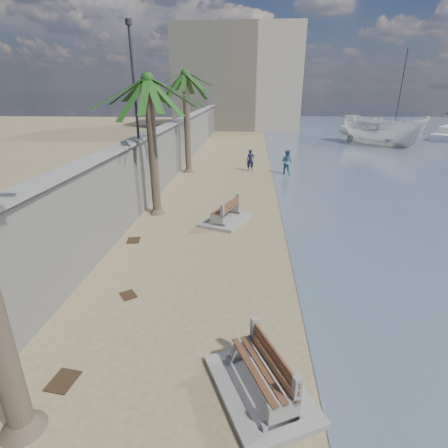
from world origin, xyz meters
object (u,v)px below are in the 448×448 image
object	(u,v)px
bench_near	(261,374)
palm_back	(185,75)
palm_mid	(148,81)
sailboat_west	(394,129)
bench_far	(225,212)
person_a	(250,159)
yacht_far	(357,132)
boat_cruiser	(382,129)
person_b	(287,160)

from	to	relation	value
bench_near	palm_back	xyz separation A→B (m)	(-5.03, 20.01, 6.26)
palm_mid	sailboat_west	world-z (taller)	sailboat_west
bench_far	person_a	size ratio (longest dim) A/B	1.59
palm_mid	person_a	distance (m)	12.16
palm_back	bench_near	bearing A→B (deg)	-75.89
yacht_far	sailboat_west	bearing A→B (deg)	-63.44
bench_far	palm_mid	distance (m)	6.80
boat_cruiser	sailboat_west	world-z (taller)	sailboat_west
person_a	person_b	distance (m)	2.74
bench_near	person_b	xyz separation A→B (m)	(2.21, 19.92, 0.54)
person_b	yacht_far	size ratio (longest dim) A/B	0.26
palm_mid	sailboat_west	bearing A→B (deg)	56.00
palm_back	person_a	size ratio (longest dim) A/B	4.19
person_b	sailboat_west	world-z (taller)	sailboat_west
bench_near	sailboat_west	world-z (taller)	sailboat_west
person_a	yacht_far	size ratio (longest dim) A/B	0.24
yacht_far	person_b	bearing A→B (deg)	149.33
person_b	boat_cruiser	distance (m)	18.40
person_b	yacht_far	world-z (taller)	person_b
bench_near	palm_mid	distance (m)	13.17
boat_cruiser	yacht_far	world-z (taller)	boat_cruiser
bench_near	yacht_far	bearing A→B (deg)	72.69
sailboat_west	person_b	bearing A→B (deg)	-122.51
bench_near	boat_cruiser	size ratio (longest dim) A/B	0.70
person_a	person_b	xyz separation A→B (m)	(2.63, -0.76, 0.07)
bench_far	sailboat_west	bearing A→B (deg)	60.51
bench_far	boat_cruiser	world-z (taller)	boat_cruiser
bench_near	person_b	world-z (taller)	person_b
bench_near	person_b	distance (m)	20.05
bench_near	person_a	distance (m)	20.69
sailboat_west	bench_near	bearing A→B (deg)	-112.64
boat_cruiser	person_b	bearing A→B (deg)	-167.73
palm_back	bench_far	bearing A→B (deg)	-70.76
bench_far	person_b	distance (m)	10.72
boat_cruiser	yacht_far	size ratio (longest dim) A/B	0.56
bench_far	person_b	size ratio (longest dim) A/B	1.48
palm_back	yacht_far	world-z (taller)	palm_back
bench_far	palm_back	size ratio (longest dim) A/B	0.38
person_a	sailboat_west	size ratio (longest dim) A/B	0.17
bench_far	person_b	world-z (taller)	person_b
palm_back	person_b	world-z (taller)	palm_back
palm_mid	person_b	xyz separation A→B (m)	(7.22, 9.18, -5.21)
palm_mid	person_a	world-z (taller)	palm_mid
bench_far	yacht_far	xyz separation A→B (m)	(15.13, 33.91, -0.11)
palm_mid	palm_back	bearing A→B (deg)	90.10
palm_mid	person_b	distance (m)	12.79
person_a	yacht_far	xyz separation A→B (m)	(14.07, 23.10, -0.57)
yacht_far	palm_back	bearing A→B (deg)	136.78
person_b	boat_cruiser	xyz separation A→B (m)	(11.38, 14.44, 0.74)
person_a	yacht_far	bearing A→B (deg)	57.04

